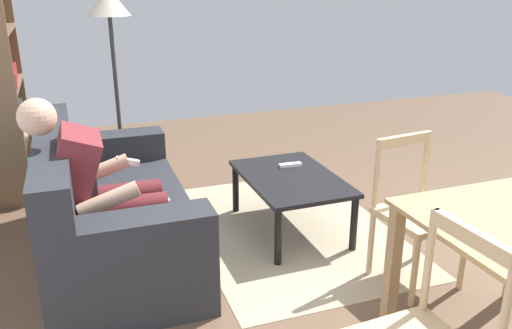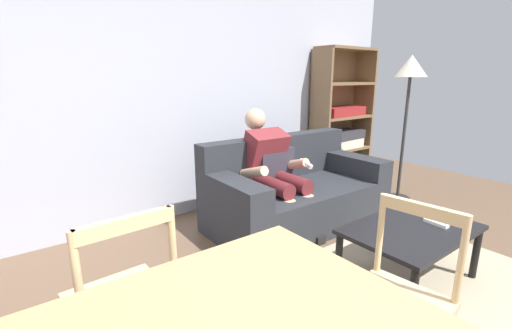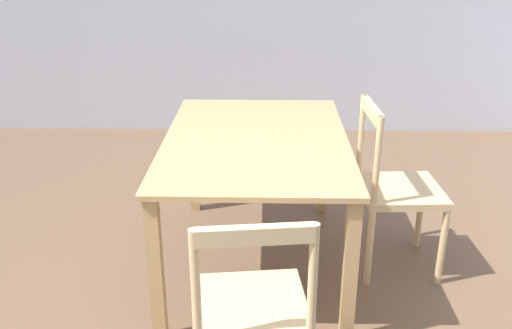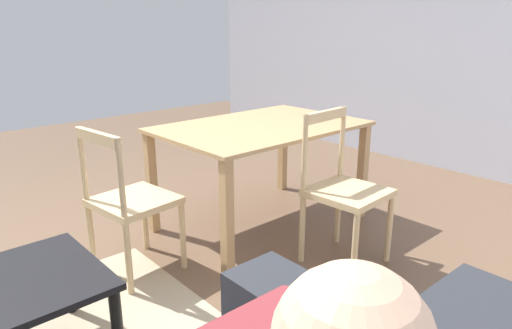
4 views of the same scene
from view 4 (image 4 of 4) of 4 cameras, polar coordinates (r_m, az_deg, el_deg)
The scene contains 5 objects.
ground_plane at distance 3.17m, azimuth -16.05°, elevation -10.40°, with size 8.67×8.67×0.00m, color brown.
wall_side at distance 5.19m, azimuth 18.71°, elevation 14.75°, with size 0.12×5.85×2.58m, color #ABB0BE.
dining_table at distance 3.25m, azimuth 0.63°, elevation 3.20°, with size 1.41×0.94×0.75m.
dining_chair_near_wall at distance 2.83m, azimuth 10.86°, elevation -3.21°, with size 0.44×0.44×0.93m.
dining_chair_facing_couch at distance 2.75m, azimuth -15.42°, elevation -4.52°, with size 0.47×0.47×0.89m.
Camera 4 is at (1.17, 2.58, 1.43)m, focal length 32.16 mm.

